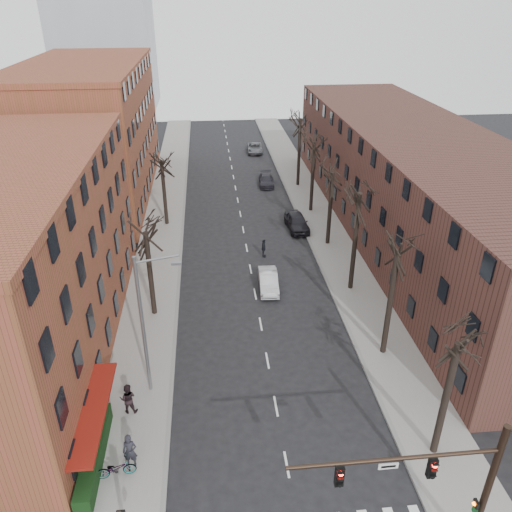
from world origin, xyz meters
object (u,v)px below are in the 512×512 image
object	(u,v)px
silver_sedan	(268,281)
pedestrian_a	(130,451)
parked_car_near	(297,222)
bicycle	(116,468)
parked_car_mid	(266,180)

from	to	relation	value
silver_sedan	pedestrian_a	distance (m)	18.35
parked_car_near	bicycle	world-z (taller)	parked_car_near
parked_car_mid	pedestrian_a	bearing A→B (deg)	-102.39
silver_sedan	parked_car_near	bearing A→B (deg)	71.61
silver_sedan	bicycle	distance (m)	19.15
silver_sedan	parked_car_near	xyz separation A→B (m)	(4.17, 10.88, 0.12)
parked_car_mid	silver_sedan	bearing A→B (deg)	-92.77
parked_car_near	bicycle	xyz separation A→B (m)	(-13.61, -27.54, -0.15)
parked_car_near	pedestrian_a	world-z (taller)	pedestrian_a
silver_sedan	pedestrian_a	size ratio (longest dim) A/B	2.14
silver_sedan	parked_car_mid	bearing A→B (deg)	86.20
parked_car_near	parked_car_mid	distance (m)	13.06
parked_car_near	parked_car_mid	world-z (taller)	parked_car_near
parked_car_mid	bicycle	world-z (taller)	parked_car_mid
parked_car_near	bicycle	size ratio (longest dim) A/B	2.49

